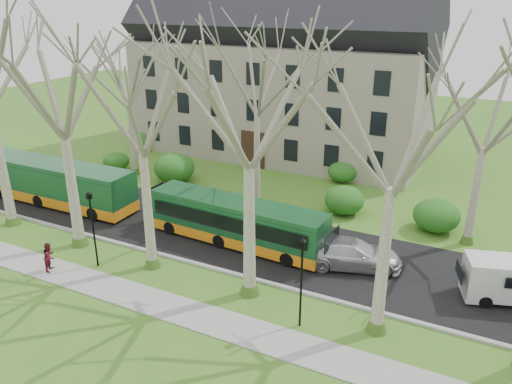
# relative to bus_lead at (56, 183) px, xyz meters

# --- Properties ---
(ground) EXTENTS (120.00, 120.00, 0.00)m
(ground) POSITION_rel_bus_lead_xyz_m (14.75, -4.47, -1.62)
(ground) COLOR #437A23
(ground) RESTS_ON ground
(sidewalk) EXTENTS (70.00, 2.00, 0.06)m
(sidewalk) POSITION_rel_bus_lead_xyz_m (14.75, -6.97, -1.59)
(sidewalk) COLOR gray
(sidewalk) RESTS_ON ground
(road) EXTENTS (80.00, 8.00, 0.06)m
(road) POSITION_rel_bus_lead_xyz_m (14.75, 1.03, -1.59)
(road) COLOR black
(road) RESTS_ON ground
(curb) EXTENTS (80.00, 0.25, 0.14)m
(curb) POSITION_rel_bus_lead_xyz_m (14.75, -2.97, -1.55)
(curb) COLOR #A5A39E
(curb) RESTS_ON ground
(building) EXTENTS (26.50, 12.20, 16.00)m
(building) POSITION_rel_bus_lead_xyz_m (8.75, 19.53, 6.45)
(building) COLOR gray
(building) RESTS_ON ground
(tree_row_verge) EXTENTS (49.00, 7.00, 14.00)m
(tree_row_verge) POSITION_rel_bus_lead_xyz_m (14.75, -4.17, 5.38)
(tree_row_verge) COLOR gray
(tree_row_verge) RESTS_ON ground
(tree_row_far) EXTENTS (33.00, 7.00, 12.00)m
(tree_row_far) POSITION_rel_bus_lead_xyz_m (13.42, 6.53, 4.38)
(tree_row_far) COLOR gray
(tree_row_far) RESTS_ON ground
(lamp_row) EXTENTS (36.22, 0.22, 4.30)m
(lamp_row) POSITION_rel_bus_lead_xyz_m (14.75, -5.47, 0.96)
(lamp_row) COLOR black
(lamp_row) RESTS_ON ground
(hedges) EXTENTS (30.60, 8.60, 2.00)m
(hedges) POSITION_rel_bus_lead_xyz_m (10.09, 9.53, -0.62)
(hedges) COLOR #205D1A
(hedges) RESTS_ON ground
(bus_lead) EXTENTS (12.47, 2.71, 3.11)m
(bus_lead) POSITION_rel_bus_lead_xyz_m (0.00, 0.00, 0.00)
(bus_lead) COLOR #154C25
(bus_lead) RESTS_ON road
(bus_follow) EXTENTS (11.22, 2.88, 2.78)m
(bus_follow) POSITION_rel_bus_lead_xyz_m (14.35, 0.32, -0.17)
(bus_follow) COLOR #154C25
(bus_follow) RESTS_ON road
(sedan) EXTENTS (5.82, 3.76, 1.57)m
(sedan) POSITION_rel_bus_lead_xyz_m (21.30, 0.63, -0.77)
(sedan) COLOR silver
(sedan) RESTS_ON road
(pedestrian_b) EXTENTS (0.87, 0.96, 1.61)m
(pedestrian_b) POSITION_rel_bus_lead_xyz_m (6.90, -7.00, -0.75)
(pedestrian_b) COLOR #591421
(pedestrian_b) RESTS_ON sidewalk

